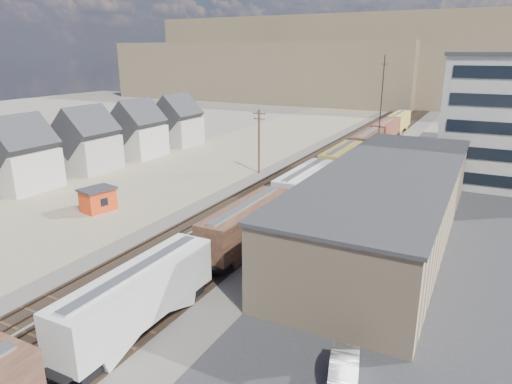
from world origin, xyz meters
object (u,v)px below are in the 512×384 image
at_px(parked_car_white, 343,374).
at_px(parked_car_blue, 474,183).
at_px(utility_pole_north, 259,140).
at_px(maintenance_shed, 98,199).
at_px(freight_train, 325,170).

height_order(parked_car_white, parked_car_blue, parked_car_white).
distance_m(parked_car_white, parked_car_blue, 47.70).
distance_m(utility_pole_north, maintenance_shed, 26.90).
height_order(freight_train, parked_car_white, freight_train).
bearing_deg(freight_train, parked_car_blue, 29.78).
bearing_deg(parked_car_blue, utility_pole_north, 130.55).
relative_size(parked_car_white, parked_car_blue, 1.00).
bearing_deg(maintenance_shed, parked_car_white, -24.19).
xyz_separation_m(maintenance_shed, parked_car_blue, (39.88, 31.62, -0.81)).
height_order(maintenance_shed, parked_car_white, maintenance_shed).
xyz_separation_m(utility_pole_north, parked_car_blue, (30.86, 6.58, -4.63)).
relative_size(freight_train, parked_car_blue, 25.07).
xyz_separation_m(maintenance_shed, parked_car_white, (35.30, -15.86, -0.68)).
bearing_deg(freight_train, maintenance_shed, -135.43).
bearing_deg(parked_car_blue, freight_train, 148.29).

